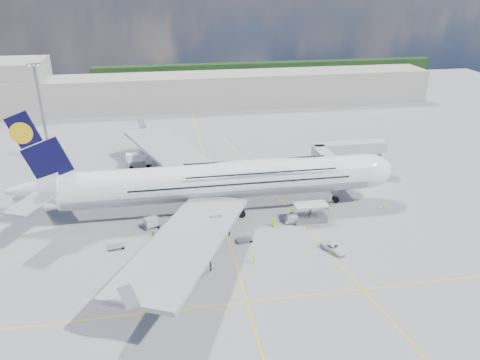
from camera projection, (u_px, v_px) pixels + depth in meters
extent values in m
plane|color=gray|center=(227.00, 235.00, 87.69)|extent=(300.00, 300.00, 0.00)
cube|color=yellow|center=(227.00, 235.00, 87.69)|extent=(0.25, 220.00, 0.01)
cube|color=yellow|center=(247.00, 302.00, 69.63)|extent=(120.00, 0.25, 0.01)
cube|color=yellow|center=(286.00, 206.00, 98.92)|extent=(14.16, 99.06, 0.01)
cylinder|color=white|center=(220.00, 181.00, 94.01)|extent=(62.00, 7.20, 7.20)
cylinder|color=#9EA0A5|center=(220.00, 182.00, 94.07)|extent=(60.76, 7.13, 7.13)
ellipsoid|color=white|center=(259.00, 169.00, 94.47)|extent=(36.00, 6.84, 3.76)
ellipsoid|color=white|center=(365.00, 171.00, 98.86)|extent=(11.52, 7.20, 7.20)
ellipsoid|color=black|center=(380.00, 167.00, 99.13)|extent=(3.84, 4.16, 1.44)
cone|color=white|center=(33.00, 190.00, 88.13)|extent=(10.00, 6.84, 6.84)
cube|color=black|center=(36.00, 145.00, 84.93)|extent=(11.02, 0.46, 14.61)
cylinder|color=yellow|center=(21.00, 133.00, 83.60)|extent=(4.00, 0.60, 4.00)
cube|color=#999EA3|center=(176.00, 155.00, 111.30)|extent=(25.49, 39.15, 3.35)
cube|color=#999EA3|center=(187.00, 240.00, 75.17)|extent=(25.49, 39.15, 3.35)
cylinder|color=#B7BABF|center=(200.00, 175.00, 106.27)|extent=(5.20, 3.50, 3.50)
cylinder|color=#B7BABF|center=(178.00, 160.00, 115.05)|extent=(5.20, 3.50, 3.50)
cylinder|color=#B7BABF|center=(213.00, 228.00, 83.69)|extent=(5.20, 3.50, 3.50)
cylinder|color=#B7BABF|center=(192.00, 263.00, 73.50)|extent=(5.20, 3.50, 3.50)
cylinder|color=gray|center=(336.00, 193.00, 99.76)|extent=(0.44, 0.44, 3.80)
cylinder|color=black|center=(336.00, 199.00, 100.38)|extent=(1.30, 0.90, 1.30)
cylinder|color=gray|center=(220.00, 201.00, 95.85)|extent=(0.56, 0.56, 3.80)
cylinder|color=black|center=(218.00, 201.00, 99.32)|extent=(1.50, 0.90, 1.50)
cube|color=#B7B7BC|center=(324.00, 157.00, 105.57)|extent=(3.00, 10.00, 2.60)
cube|color=#B7B7BC|center=(349.00, 148.00, 111.34)|extent=(18.00, 3.00, 2.60)
cylinder|color=gray|center=(327.00, 166.00, 110.01)|extent=(0.80, 0.80, 7.10)
cylinder|color=black|center=(326.00, 178.00, 111.25)|extent=(0.90, 0.80, 0.90)
cylinder|color=gray|center=(379.00, 160.00, 114.01)|extent=(1.00, 1.00, 7.10)
cube|color=gray|center=(378.00, 172.00, 115.27)|extent=(2.00, 2.00, 0.80)
cylinder|color=#B7B7BC|center=(330.00, 163.00, 102.14)|extent=(3.60, 3.60, 2.80)
cube|color=silver|center=(311.00, 205.00, 91.58)|extent=(6.50, 3.20, 0.35)
cube|color=gray|center=(310.00, 218.00, 92.76)|extent=(6.50, 3.20, 1.10)
cube|color=gray|center=(310.00, 211.00, 92.16)|extent=(0.22, 1.99, 3.00)
cylinder|color=black|center=(299.00, 223.00, 91.34)|extent=(0.70, 0.30, 0.70)
cube|color=silver|center=(289.00, 218.00, 91.92)|extent=(2.16, 2.60, 1.60)
cylinder|color=gray|center=(43.00, 116.00, 117.08)|extent=(0.70, 0.70, 25.00)
cube|color=gray|center=(34.00, 64.00, 112.01)|extent=(3.00, 0.40, 0.60)
cube|color=#B2AD9E|center=(189.00, 91.00, 171.10)|extent=(180.00, 16.00, 12.00)
cube|color=#193814|center=(268.00, 71.00, 218.81)|extent=(160.00, 6.00, 8.00)
cube|color=gray|center=(116.00, 246.00, 83.36)|extent=(3.31, 2.20, 0.18)
cylinder|color=black|center=(109.00, 249.00, 82.67)|extent=(0.45, 0.18, 0.45)
cylinder|color=black|center=(123.00, 245.00, 84.15)|extent=(0.45, 0.18, 0.45)
cube|color=gray|center=(175.00, 264.00, 78.27)|extent=(3.39, 2.30, 0.19)
cylinder|color=black|center=(168.00, 267.00, 77.57)|extent=(0.45, 0.19, 0.45)
cylinder|color=black|center=(182.00, 262.00, 79.07)|extent=(0.45, 0.19, 0.45)
cube|color=gray|center=(169.00, 237.00, 86.43)|extent=(3.74, 2.64, 0.20)
cylinder|color=black|center=(161.00, 240.00, 85.66)|extent=(0.50, 0.20, 0.50)
cylinder|color=black|center=(176.00, 235.00, 87.31)|extent=(0.50, 0.20, 0.50)
cube|color=silver|center=(168.00, 232.00, 86.07)|extent=(2.84, 2.29, 1.69)
cube|color=gray|center=(151.00, 226.00, 90.27)|extent=(3.74, 2.97, 0.20)
cylinder|color=black|center=(145.00, 228.00, 89.52)|extent=(0.48, 0.20, 0.48)
cylinder|color=black|center=(158.00, 224.00, 91.13)|extent=(0.48, 0.20, 0.48)
cube|color=silver|center=(151.00, 222.00, 89.91)|extent=(2.89, 2.51, 1.65)
cube|color=gray|center=(244.00, 240.00, 85.43)|extent=(3.21, 2.16, 0.18)
cylinder|color=black|center=(238.00, 243.00, 84.77)|extent=(0.43, 0.18, 0.43)
cylinder|color=black|center=(250.00, 238.00, 86.20)|extent=(0.43, 0.18, 0.43)
cube|color=gray|center=(292.00, 222.00, 91.90)|extent=(2.92, 1.91, 0.16)
cylinder|color=black|center=(288.00, 224.00, 91.29)|extent=(0.40, 0.16, 0.40)
cylinder|color=black|center=(297.00, 220.00, 92.60)|extent=(0.40, 0.16, 0.40)
cube|color=silver|center=(292.00, 218.00, 91.61)|extent=(2.19, 1.69, 1.35)
cube|color=white|center=(168.00, 232.00, 87.28)|extent=(2.94, 2.14, 1.24)
cube|color=black|center=(168.00, 229.00, 86.98)|extent=(1.31, 1.42, 0.48)
cylinder|color=black|center=(163.00, 236.00, 86.80)|extent=(0.61, 0.24, 0.61)
cylinder|color=black|center=(173.00, 232.00, 88.05)|extent=(0.61, 0.24, 0.61)
cube|color=gray|center=(149.00, 185.00, 106.68)|extent=(6.12, 3.52, 1.77)
cube|color=white|center=(146.00, 178.00, 105.91)|extent=(4.68, 3.22, 1.95)
cube|color=white|center=(159.00, 181.00, 106.71)|extent=(2.06, 2.38, 1.42)
cube|color=black|center=(161.00, 180.00, 106.73)|extent=(0.58, 1.75, 0.80)
cylinder|color=black|center=(158.00, 188.00, 106.22)|extent=(0.98, 0.31, 0.98)
cylinder|color=black|center=(141.00, 185.00, 107.45)|extent=(0.98, 0.31, 0.98)
cube|color=orange|center=(146.00, 181.00, 106.15)|extent=(4.73, 3.28, 0.44)
cube|color=gray|center=(139.00, 164.00, 118.57)|extent=(6.53, 3.45, 1.91)
cube|color=white|center=(135.00, 157.00, 117.75)|extent=(4.96, 3.23, 2.10)
cube|color=white|center=(148.00, 160.00, 118.61)|extent=(2.11, 2.49, 1.53)
cube|color=black|center=(151.00, 159.00, 118.63)|extent=(0.51, 1.90, 0.86)
cylinder|color=black|center=(147.00, 166.00, 118.08)|extent=(1.05, 0.33, 1.05)
cylinder|color=black|center=(131.00, 164.00, 119.41)|extent=(1.05, 0.33, 1.05)
imported|color=white|center=(333.00, 248.00, 82.34)|extent=(4.23, 5.32, 1.34)
imported|color=#B7F119|center=(384.00, 206.00, 97.05)|extent=(0.68, 0.64, 1.57)
imported|color=#F0FF1A|center=(330.00, 206.00, 97.03)|extent=(0.92, 0.99, 1.64)
imported|color=#ADFB1A|center=(153.00, 236.00, 85.73)|extent=(0.91, 1.15, 1.83)
imported|color=#C3FF1A|center=(274.00, 222.00, 90.38)|extent=(1.09, 1.07, 1.90)
imported|color=#D7FF1A|center=(254.00, 259.00, 78.66)|extent=(1.20, 0.91, 1.65)
cone|color=orange|center=(352.00, 200.00, 100.86)|extent=(0.41, 0.41, 0.52)
cube|color=orange|center=(352.00, 201.00, 100.96)|extent=(0.35, 0.35, 0.03)
cone|color=orange|center=(147.00, 180.00, 110.77)|extent=(0.42, 0.42, 0.54)
cube|color=orange|center=(147.00, 181.00, 110.88)|extent=(0.36, 0.36, 0.03)
cone|color=orange|center=(134.00, 178.00, 111.99)|extent=(0.46, 0.46, 0.58)
cube|color=orange|center=(134.00, 179.00, 112.10)|extent=(0.40, 0.40, 0.03)
cone|color=orange|center=(200.00, 243.00, 84.57)|extent=(0.41, 0.41, 0.52)
cube|color=orange|center=(200.00, 244.00, 84.67)|extent=(0.35, 0.35, 0.03)
cone|color=orange|center=(181.00, 271.00, 76.56)|extent=(0.48, 0.48, 0.61)
cube|color=orange|center=(181.00, 272.00, 76.67)|extent=(0.41, 0.41, 0.03)
cone|color=orange|center=(31.00, 212.00, 95.69)|extent=(0.44, 0.44, 0.56)
cube|color=orange|center=(32.00, 213.00, 95.80)|extent=(0.38, 0.38, 0.03)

